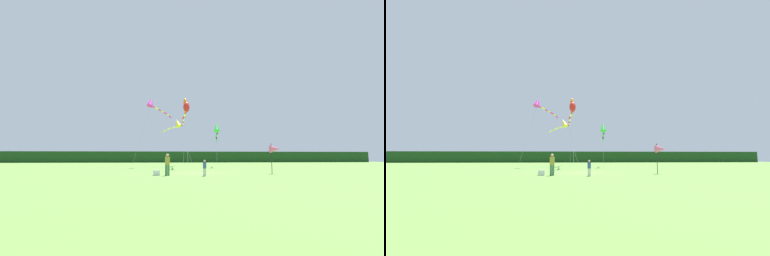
{
  "view_description": "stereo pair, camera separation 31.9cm",
  "coord_description": "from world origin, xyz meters",
  "views": [
    {
      "loc": [
        -2.46,
        -23.47,
        1.49
      ],
      "look_at": [
        0.0,
        6.0,
        4.95
      ],
      "focal_mm": 23.18,
      "sensor_mm": 36.0,
      "label": 1
    },
    {
      "loc": [
        -2.14,
        -23.5,
        1.49
      ],
      "look_at": [
        0.0,
        6.0,
        4.95
      ],
      "focal_mm": 23.18,
      "sensor_mm": 36.0,
      "label": 2
    }
  ],
  "objects": [
    {
      "name": "person_child",
      "position": [
        0.14,
        -4.14,
        0.7
      ],
      "size": [
        0.28,
        0.28,
        1.25
      ],
      "color": "silver",
      "rests_on": "ground"
    },
    {
      "name": "person_adult",
      "position": [
        -2.76,
        -3.36,
        0.98
      ],
      "size": [
        0.38,
        0.38,
        1.75
      ],
      "color": "#3F724C",
      "rests_on": "ground"
    },
    {
      "name": "kite_orange",
      "position": [
        -0.17,
        17.95,
        10.33
      ],
      "size": [
        0.95,
        9.47,
        11.51
      ],
      "color": "#B2B2B2",
      "rests_on": "ground"
    },
    {
      "name": "kite_magenta",
      "position": [
        -5.23,
        12.64,
        9.21
      ],
      "size": [
        5.1,
        7.93,
        10.12
      ],
      "color": "#B2B2B2",
      "rests_on": "ground"
    },
    {
      "name": "ground_plane",
      "position": [
        0.0,
        0.0,
        0.0
      ],
      "size": [
        120.0,
        120.0,
        0.0
      ],
      "primitive_type": "plane",
      "color": "#6B9E42"
    },
    {
      "name": "kite_red",
      "position": [
        -0.6,
        8.46,
        7.71
      ],
      "size": [
        0.89,
        10.28,
        8.77
      ],
      "color": "#B2B2B2",
      "rests_on": "ground"
    },
    {
      "name": "distant_treeline",
      "position": [
        0.0,
        45.0,
        1.47
      ],
      "size": [
        108.0,
        2.88,
        2.95
      ],
      "primitive_type": "cube",
      "color": "#193D19",
      "rests_on": "ground"
    },
    {
      "name": "banner_flag_pole",
      "position": [
        6.94,
        -1.58,
        2.19
      ],
      "size": [
        0.9,
        0.7,
        2.69
      ],
      "color": "black",
      "rests_on": "ground"
    },
    {
      "name": "kite_yellow",
      "position": [
        -1.71,
        14.33,
        6.57
      ],
      "size": [
        4.73,
        5.38,
        7.44
      ],
      "color": "#B2B2B2",
      "rests_on": "ground"
    },
    {
      "name": "cooler_box",
      "position": [
        -3.63,
        -3.02,
        0.21
      ],
      "size": [
        0.53,
        0.43,
        0.42
      ],
      "primitive_type": "cube",
      "color": "silver",
      "rests_on": "ground"
    },
    {
      "name": "kite_green",
      "position": [
        4.09,
        11.78,
        5.61
      ],
      "size": [
        1.47,
        7.26,
        6.59
      ],
      "color": "#B2B2B2",
      "rests_on": "ground"
    }
  ]
}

